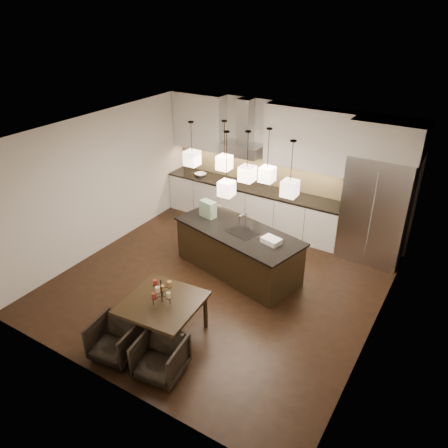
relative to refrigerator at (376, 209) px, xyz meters
The scene contains 37 objects.
floor 3.35m from the refrigerator, 131.42° to the right, with size 5.50×5.50×0.02m, color black.
ceiling 3.62m from the refrigerator, 131.42° to the right, with size 5.50×5.50×0.02m, color white.
wall_back 2.16m from the refrigerator, 169.74° to the left, with size 5.50×0.02×2.80m, color silver.
wall_front 5.56m from the refrigerator, 112.22° to the right, with size 5.50×0.02×2.80m, color silver.
wall_left 5.42m from the refrigerator, 153.91° to the right, with size 0.02×5.50×2.80m, color silver.
wall_right 2.49m from the refrigerator, 74.50° to the right, with size 0.02×5.50×2.80m, color silver.
refrigerator is the anchor object (origin of this frame).
fridge_panel 1.40m from the refrigerator, ahead, with size 1.26×0.72×0.65m, color silver.
lower_cabinets 2.80m from the refrigerator, behind, with size 4.21×0.62×0.88m, color silver.
countertop 2.73m from the refrigerator, behind, with size 4.21×0.66×0.04m, color black.
backsplash 2.75m from the refrigerator, behind, with size 4.21×0.02×0.63m, color tan.
upper_cab_left 4.35m from the refrigerator, behind, with size 1.25×0.35×1.25m, color silver.
upper_cab_right 1.91m from the refrigerator, behind, with size 1.86×0.35×1.25m, color silver.
hood_canopy 3.09m from the refrigerator, behind, with size 0.90×0.52×0.24m, color #B7B7BA.
hood_chimney 3.28m from the refrigerator, behind, with size 0.30×0.28×0.96m, color #B7B7BA.
fruit_bowl 4.09m from the refrigerator, behind, with size 0.26×0.26×0.06m, color silver.
island_body 2.79m from the refrigerator, 137.99° to the right, with size 2.40×0.96×0.85m, color black.
island_top 2.72m from the refrigerator, 137.99° to the right, with size 2.48×1.04×0.04m, color black.
faucet 2.58m from the refrigerator, 137.42° to the right, with size 0.10×0.23×0.37m, color silver, non-canonical shape.
tote_bag 3.24m from the refrigerator, 149.61° to the right, with size 0.33×0.17×0.33m, color #185529.
food_container 2.32m from the refrigerator, 123.69° to the right, with size 0.33×0.23×0.10m, color silver.
dining_table 4.57m from the refrigerator, 117.40° to the right, with size 1.10×1.10×0.66m, color black, non-canonical shape.
candelabra 4.51m from the refrigerator, 117.40° to the right, with size 0.32×0.32×0.39m, color black, non-canonical shape.
candle_a 4.45m from the refrigerator, 116.05° to the right, with size 0.07×0.07×0.09m, color beige.
candle_b 4.46m from the refrigerator, 118.80° to the right, with size 0.07×0.07×0.09m, color #BE7B3A.
candle_c 4.64m from the refrigerator, 117.34° to the right, with size 0.07×0.07×0.09m, color maroon.
candle_d 4.39m from the refrigerator, 116.88° to the right, with size 0.07×0.07×0.09m, color #BE7B3A.
candle_e 4.56m from the refrigerator, 118.74° to the right, with size 0.07×0.07×0.09m, color maroon.
candle_f 4.60m from the refrigerator, 116.44° to the right, with size 0.07×0.07×0.09m, color beige.
armchair_left 5.34m from the refrigerator, 117.31° to the right, with size 0.63×0.65×0.59m, color black.
armchair_right 4.97m from the refrigerator, 109.50° to the right, with size 0.63×0.65×0.59m, color black.
pendant_a 3.66m from the refrigerator, 146.77° to the right, with size 0.24×0.24×0.26m, color #FFE0C3.
pendant_b 3.07m from the refrigerator, 147.79° to the right, with size 0.24×0.24×0.26m, color #FFE0C3.
pendant_c 2.81m from the refrigerator, 133.26° to the right, with size 0.24×0.24×0.26m, color #FFE0C3.
pendant_d 2.43m from the refrigerator, 135.06° to the right, with size 0.24×0.24×0.26m, color #FFE0C3.
pendant_e 2.43m from the refrigerator, 116.06° to the right, with size 0.24×0.24×0.26m, color #FFE0C3.
pendant_f 3.06m from the refrigerator, 134.84° to the right, with size 0.24×0.24×0.26m, color #FFE0C3.
Camera 1 is at (3.55, -5.61, 4.74)m, focal length 35.00 mm.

